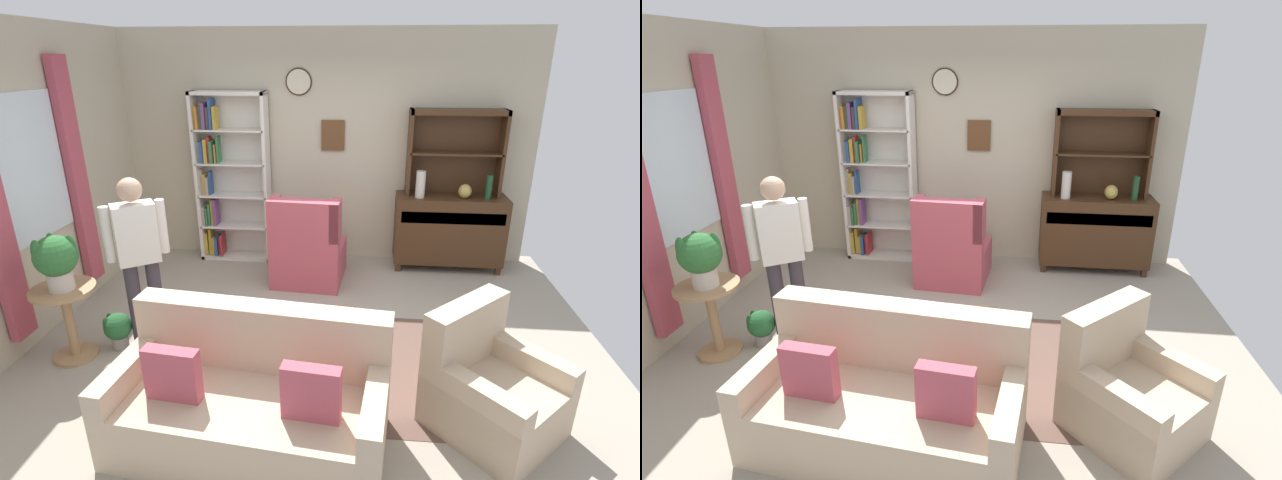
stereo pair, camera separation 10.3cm
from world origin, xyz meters
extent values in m
cube|color=#9E9384|center=(0.00, 0.00, -0.01)|extent=(5.40, 4.60, 0.02)
cube|color=#BCB299|center=(0.00, 2.13, 1.40)|extent=(5.00, 0.06, 2.80)
cylinder|color=beige|center=(-0.33, 2.08, 2.20)|extent=(0.28, 0.03, 0.28)
torus|color=#382314|center=(-0.33, 2.08, 2.20)|extent=(0.31, 0.02, 0.31)
cube|color=brown|center=(0.08, 2.08, 1.58)|extent=(0.28, 0.03, 0.36)
cube|color=#BCB299|center=(-2.53, 0.00, 1.40)|extent=(0.06, 4.20, 2.80)
cube|color=silver|center=(-2.49, 0.17, 1.55)|extent=(0.02, 0.90, 1.30)
cube|color=#B24756|center=(-2.44, 0.75, 1.35)|extent=(0.08, 0.24, 2.30)
cube|color=brown|center=(0.20, -0.30, 0.00)|extent=(2.42, 1.64, 0.01)
cube|color=silver|center=(-1.58, 1.93, 1.05)|extent=(0.04, 0.30, 2.10)
cube|color=silver|center=(-0.72, 1.93, 1.05)|extent=(0.04, 0.30, 2.10)
cube|color=silver|center=(-1.15, 1.93, 2.08)|extent=(0.90, 0.30, 0.04)
cube|color=silver|center=(-1.15, 1.93, 0.02)|extent=(0.90, 0.30, 0.04)
cube|color=silver|center=(-1.15, 2.07, 1.05)|extent=(0.90, 0.01, 2.10)
cube|color=silver|center=(-1.15, 1.93, 0.44)|extent=(0.86, 0.30, 0.02)
cube|color=gold|center=(-1.54, 1.91, 0.19)|extent=(0.03, 0.15, 0.29)
cube|color=gold|center=(-1.50, 1.91, 0.22)|extent=(0.03, 0.11, 0.34)
cube|color=gold|center=(-1.45, 1.91, 0.16)|extent=(0.04, 0.14, 0.23)
cube|color=#284C8C|center=(-1.41, 1.91, 0.17)|extent=(0.04, 0.21, 0.24)
cube|color=#B22D33|center=(-1.37, 1.91, 0.17)|extent=(0.03, 0.13, 0.24)
cube|color=#B22D33|center=(-1.34, 1.91, 0.19)|extent=(0.02, 0.21, 0.28)
cube|color=silver|center=(-1.15, 1.93, 0.85)|extent=(0.86, 0.30, 0.02)
cube|color=gray|center=(-1.54, 1.91, 0.58)|extent=(0.04, 0.23, 0.25)
cube|color=#337247|center=(-1.50, 1.91, 0.57)|extent=(0.02, 0.23, 0.23)
cube|color=#337247|center=(-1.47, 1.91, 0.60)|extent=(0.03, 0.18, 0.29)
cube|color=gold|center=(-1.44, 1.91, 0.62)|extent=(0.03, 0.12, 0.33)
cube|color=#723F7F|center=(-1.40, 1.91, 0.62)|extent=(0.04, 0.17, 0.34)
cube|color=silver|center=(-1.15, 1.93, 1.25)|extent=(0.86, 0.30, 0.02)
cube|color=gray|center=(-1.54, 1.91, 1.02)|extent=(0.03, 0.10, 0.32)
cube|color=gold|center=(-1.50, 1.91, 0.99)|extent=(0.04, 0.14, 0.26)
cube|color=gray|center=(-1.47, 1.91, 0.97)|extent=(0.03, 0.19, 0.23)
cube|color=#284C8C|center=(-1.43, 1.91, 1.00)|extent=(0.02, 0.13, 0.29)
cube|color=silver|center=(-1.15, 1.93, 1.66)|extent=(0.86, 0.30, 0.02)
cube|color=gray|center=(-1.54, 1.91, 1.39)|extent=(0.04, 0.10, 0.25)
cube|color=#284C8C|center=(-1.50, 1.91, 1.39)|extent=(0.04, 0.19, 0.26)
cube|color=gold|center=(-1.45, 1.91, 1.40)|extent=(0.04, 0.18, 0.28)
cube|color=#B22D33|center=(-1.41, 1.91, 1.42)|extent=(0.03, 0.14, 0.31)
cube|color=#337247|center=(-1.38, 1.91, 1.39)|extent=(0.03, 0.24, 0.26)
cube|color=#CC7233|center=(-1.34, 1.91, 1.37)|extent=(0.02, 0.15, 0.22)
cube|color=#337247|center=(-1.30, 1.91, 1.42)|extent=(0.02, 0.14, 0.32)
cube|color=gold|center=(-1.55, 1.91, 1.80)|extent=(0.02, 0.14, 0.27)
cube|color=#CC7233|center=(-1.52, 1.91, 1.80)|extent=(0.02, 0.23, 0.26)
cube|color=#337247|center=(-1.48, 1.91, 1.80)|extent=(0.04, 0.12, 0.27)
cube|color=#723F7F|center=(-1.44, 1.91, 1.82)|extent=(0.04, 0.20, 0.30)
cube|color=#3F3833|center=(-1.39, 1.91, 1.79)|extent=(0.03, 0.19, 0.26)
cube|color=#284C8C|center=(-1.35, 1.91, 1.84)|extent=(0.02, 0.24, 0.35)
cube|color=gold|center=(-1.31, 1.91, 1.80)|extent=(0.04, 0.18, 0.26)
cube|color=#422816|center=(1.52, 1.86, 0.51)|extent=(1.30, 0.45, 0.82)
cube|color=#422816|center=(0.92, 1.69, 0.05)|extent=(0.06, 0.06, 0.10)
cube|color=#422816|center=(2.12, 1.69, 0.05)|extent=(0.06, 0.06, 0.10)
cube|color=#422816|center=(0.92, 2.04, 0.05)|extent=(0.06, 0.06, 0.10)
cube|color=#422816|center=(2.12, 2.04, 0.05)|extent=(0.06, 0.06, 0.10)
cube|color=#352012|center=(1.52, 1.64, 0.71)|extent=(1.20, 0.01, 0.14)
cube|color=#422816|center=(0.99, 1.94, 1.42)|extent=(0.04, 0.26, 1.00)
cube|color=#422816|center=(2.05, 1.94, 1.42)|extent=(0.04, 0.26, 1.00)
cube|color=#422816|center=(1.52, 1.94, 1.89)|extent=(1.10, 0.26, 0.06)
cube|color=#422816|center=(1.52, 1.94, 1.42)|extent=(1.06, 0.26, 0.02)
cube|color=#422816|center=(1.52, 2.06, 1.42)|extent=(1.10, 0.01, 1.00)
cylinder|color=beige|center=(1.13, 1.78, 1.08)|extent=(0.11, 0.11, 0.32)
ellipsoid|color=tan|center=(1.65, 1.79, 1.01)|extent=(0.15, 0.15, 0.17)
cylinder|color=#194223|center=(1.91, 1.77, 1.06)|extent=(0.07, 0.07, 0.29)
cube|color=#C6AD8E|center=(-0.23, -1.26, 0.21)|extent=(1.88, 1.04, 0.42)
cube|color=#C6AD8E|center=(-0.20, -0.93, 0.66)|extent=(1.81, 0.39, 0.48)
cube|color=#C6AD8E|center=(-1.06, -1.17, 0.30)|extent=(0.23, 0.86, 0.60)
cube|color=#C6AD8E|center=(0.59, -1.34, 0.30)|extent=(0.23, 0.86, 0.60)
cube|color=#B74C5B|center=(-0.69, -1.33, 0.60)|extent=(0.37, 0.14, 0.36)
cube|color=#B74C5B|center=(0.20, -1.42, 0.60)|extent=(0.37, 0.14, 0.36)
cube|color=white|center=(-0.20, -0.93, 0.90)|extent=(0.38, 0.22, 0.00)
cube|color=#C6AD8E|center=(1.44, -0.94, 0.20)|extent=(1.08, 1.08, 0.40)
cube|color=#C6AD8E|center=(1.23, -0.72, 0.64)|extent=(0.67, 0.65, 0.48)
cube|color=#C6AD8E|center=(1.22, -1.15, 0.28)|extent=(0.64, 0.66, 0.55)
cube|color=#C6AD8E|center=(1.66, -0.72, 0.28)|extent=(0.64, 0.66, 0.55)
cube|color=#B74C5B|center=(-0.14, 1.38, 0.21)|extent=(0.84, 0.86, 0.42)
cube|color=#B74C5B|center=(-0.16, 1.08, 0.74)|extent=(0.79, 0.26, 0.63)
cube|color=#B74C5B|center=(0.18, 1.09, 0.83)|extent=(0.12, 0.29, 0.44)
cube|color=#B74C5B|center=(-0.50, 1.15, 0.83)|extent=(0.12, 0.29, 0.44)
cylinder|color=#A87F56|center=(-2.01, -0.40, 0.66)|extent=(0.52, 0.52, 0.03)
cylinder|color=#A87F56|center=(-2.01, -0.40, 0.32)|extent=(0.08, 0.08, 0.64)
cylinder|color=#A87F56|center=(-2.01, -0.40, 0.01)|extent=(0.36, 0.36, 0.03)
cylinder|color=beige|center=(-1.99, -0.42, 0.75)|extent=(0.20, 0.20, 0.16)
sphere|color=#2D6B33|center=(-1.99, -0.42, 0.97)|extent=(0.34, 0.34, 0.34)
ellipsoid|color=#2D6B33|center=(-2.09, -0.49, 1.01)|extent=(0.10, 0.06, 0.24)
ellipsoid|color=#2D6B33|center=(-2.07, -0.33, 1.01)|extent=(0.10, 0.06, 0.24)
ellipsoid|color=#2D6B33|center=(-1.89, -0.35, 1.01)|extent=(0.10, 0.06, 0.24)
ellipsoid|color=#2D6B33|center=(-2.06, -0.51, 1.01)|extent=(0.10, 0.06, 0.24)
cylinder|color=gray|center=(-1.68, -0.23, 0.06)|extent=(0.14, 0.14, 0.12)
sphere|color=#235B2D|center=(-1.68, -0.23, 0.22)|extent=(0.25, 0.25, 0.25)
ellipsoid|color=#235B2D|center=(-1.75, -0.28, 0.25)|extent=(0.07, 0.04, 0.17)
ellipsoid|color=#235B2D|center=(-1.77, -0.20, 0.25)|extent=(0.07, 0.04, 0.17)
cylinder|color=#38333D|center=(-1.51, -0.17, 0.41)|extent=(0.17, 0.17, 0.82)
cylinder|color=#38333D|center=(-1.36, -0.07, 0.41)|extent=(0.17, 0.17, 0.82)
cube|color=silver|center=(-1.44, -0.12, 1.08)|extent=(0.39, 0.35, 0.52)
sphere|color=tan|center=(-1.44, -0.12, 1.46)|extent=(0.28, 0.28, 0.20)
cylinder|color=silver|center=(-1.62, -0.25, 1.11)|extent=(0.11, 0.11, 0.48)
cylinder|color=silver|center=(-1.25, 0.00, 1.11)|extent=(0.11, 0.11, 0.48)
cube|color=#422816|center=(0.04, -0.27, 0.40)|extent=(0.80, 0.50, 0.03)
cube|color=#422816|center=(-0.33, -0.49, 0.20)|extent=(0.05, 0.05, 0.39)
cube|color=#422816|center=(0.41, -0.49, 0.20)|extent=(0.05, 0.05, 0.39)
cube|color=#422816|center=(-0.33, -0.05, 0.20)|extent=(0.05, 0.05, 0.39)
cube|color=#422816|center=(0.41, -0.05, 0.20)|extent=(0.05, 0.05, 0.39)
cube|color=#B22D33|center=(0.17, -0.27, 0.43)|extent=(0.20, 0.12, 0.02)
cube|color=#723F7F|center=(0.17, -0.26, 0.45)|extent=(0.15, 0.14, 0.03)
cube|color=gold|center=(0.18, -0.28, 0.48)|extent=(0.22, 0.15, 0.02)
camera|label=1|loc=(0.47, -3.71, 2.48)|focal=26.60mm
camera|label=2|loc=(0.58, -3.70, 2.48)|focal=26.60mm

